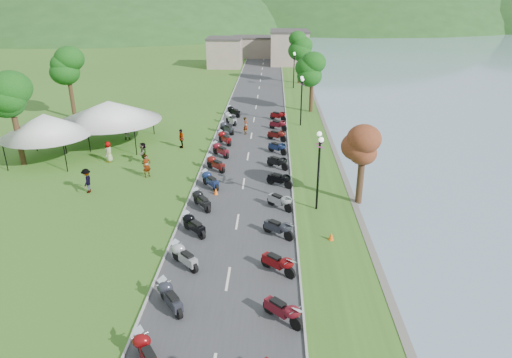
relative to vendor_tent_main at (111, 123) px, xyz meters
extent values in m
cube|color=#3C3C3F|center=(12.74, 8.85, -1.99)|extent=(7.00, 120.00, 0.02)
cube|color=gray|center=(10.74, 53.85, 0.50)|extent=(18.00, 16.00, 5.00)
imported|color=slate|center=(5.34, -8.05, -2.00)|extent=(0.80, 0.79, 1.78)
imported|color=slate|center=(0.91, 1.28, -2.00)|extent=(0.83, 0.53, 1.60)
imported|color=slate|center=(1.92, -11.10, -2.00)|extent=(0.60, 1.18, 1.76)
cone|color=#F2590C|center=(9.74, -21.95, -1.72)|extent=(0.36, 0.36, 0.56)
camera|label=1|loc=(14.85, -39.94, 11.11)|focal=32.00mm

